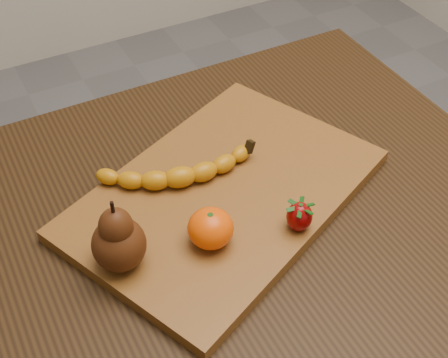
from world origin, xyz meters
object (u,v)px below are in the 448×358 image
cutting_board (224,194)px  table (195,267)px  mandarin (211,228)px  pear (117,234)px

cutting_board → table: bearing=177.3°
table → mandarin: mandarin is taller
pear → table: bearing=16.1°
pear → mandarin: pear is taller
pear → mandarin: size_ratio=1.77×
table → pear: 0.21m
table → pear: pear is taller
table → pear: bearing=-163.9°
table → mandarin: bearing=-89.5°
table → cutting_board: (0.06, 0.02, 0.11)m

